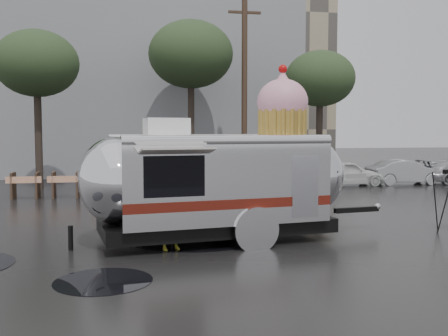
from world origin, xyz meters
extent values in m
plane|color=black|center=(0.00, 0.00, 0.00)|extent=(120.00, 120.00, 0.00)
cylinder|color=black|center=(-1.54, 1.58, 0.01)|extent=(3.43, 3.43, 0.01)
cylinder|color=black|center=(-3.62, -1.93, 0.01)|extent=(1.72, 1.72, 0.01)
cube|color=slate|center=(-4.00, 24.00, 6.50)|extent=(22.00, 12.00, 13.00)
cylinder|color=#473323|center=(2.50, 14.00, 4.50)|extent=(0.28, 0.28, 9.00)
cube|color=#473323|center=(2.50, 14.00, 8.30)|extent=(1.60, 0.12, 0.12)
cylinder|color=#382D26|center=(-7.00, 13.00, 2.93)|extent=(0.32, 0.32, 5.85)
ellipsoid|color=#23381C|center=(-7.00, 13.00, 5.52)|extent=(3.64, 3.64, 2.86)
cylinder|color=#382D26|center=(0.00, 15.00, 3.38)|extent=(0.32, 0.32, 6.75)
ellipsoid|color=#23381C|center=(0.00, 15.00, 6.38)|extent=(4.20, 4.20, 3.30)
cylinder|color=#382D26|center=(6.00, 13.00, 2.70)|extent=(0.32, 0.32, 5.40)
ellipsoid|color=#23381C|center=(6.00, 13.00, 5.10)|extent=(3.36, 3.36, 2.64)
cube|color=#473323|center=(-7.50, 10.00, 0.50)|extent=(0.08, 0.80, 1.00)
cube|color=#473323|center=(-6.60, 10.00, 0.50)|extent=(0.08, 0.80, 1.00)
cube|color=#E5590C|center=(-7.05, 9.62, 0.75)|extent=(1.30, 0.04, 0.25)
cube|color=#473323|center=(-6.00, 10.00, 0.50)|extent=(0.08, 0.80, 1.00)
cube|color=#473323|center=(-5.10, 10.00, 0.50)|extent=(0.08, 0.80, 1.00)
cube|color=#E5590C|center=(-5.55, 9.62, 0.75)|extent=(1.30, 0.04, 0.25)
cube|color=#473323|center=(-4.50, 10.00, 0.50)|extent=(0.08, 0.80, 1.00)
cube|color=#473323|center=(-3.60, 10.00, 0.50)|extent=(0.08, 0.80, 1.00)
cube|color=#E5590C|center=(-4.05, 9.62, 0.75)|extent=(1.30, 0.04, 0.25)
imported|color=silver|center=(7.00, 12.00, 0.70)|extent=(4.00, 1.80, 1.40)
imported|color=#B2B2B7|center=(10.00, 12.00, 0.70)|extent=(4.00, 1.80, 1.40)
cube|color=silver|center=(-1.11, 1.11, 1.51)|extent=(5.06, 3.13, 1.95)
ellipsoid|color=silver|center=(1.25, 1.45, 1.51)|extent=(1.96, 2.69, 1.95)
ellipsoid|color=silver|center=(-3.47, 0.78, 1.51)|extent=(1.96, 2.69, 1.95)
cube|color=black|center=(-1.11, 1.11, 0.38)|extent=(5.66, 2.90, 0.32)
cylinder|color=black|center=(-0.42, 0.09, 0.38)|extent=(0.78, 0.34, 0.76)
cylinder|color=black|center=(-0.73, 2.29, 0.38)|extent=(0.78, 0.34, 0.76)
cylinder|color=silver|center=(-0.40, -0.06, 0.43)|extent=(1.04, 0.25, 1.04)
cube|color=black|center=(2.75, 1.66, 0.54)|extent=(1.30, 0.31, 0.13)
sphere|color=silver|center=(3.39, 1.75, 0.59)|extent=(0.20, 0.20, 0.17)
cylinder|color=black|center=(-4.43, 0.64, 0.27)|extent=(0.12, 0.12, 0.54)
cube|color=#56150D|center=(-0.93, -0.11, 1.03)|extent=(4.72, 0.70, 0.22)
cube|color=#56150D|center=(-1.28, 2.34, 1.03)|extent=(4.72, 0.70, 0.22)
cube|color=black|center=(-2.22, -0.31, 1.68)|extent=(1.29, 0.21, 0.87)
cube|color=#B1A9A3|center=(-2.18, -0.57, 2.22)|extent=(1.58, 0.75, 0.15)
cube|color=silver|center=(0.78, 0.12, 1.35)|extent=(0.65, 0.12, 1.41)
cube|color=white|center=(-2.29, 0.95, 2.70)|extent=(1.06, 0.83, 0.41)
cylinder|color=gold|center=(0.60, 1.36, 2.81)|extent=(1.27, 1.27, 0.65)
ellipsoid|color=#F0A1B7|center=(0.60, 1.36, 3.33)|extent=(1.42, 1.42, 1.12)
cone|color=#F0A1B7|center=(0.60, 1.36, 3.89)|extent=(0.61, 0.61, 0.43)
sphere|color=red|center=(0.60, 1.36, 4.13)|extent=(0.24, 0.24, 0.22)
imported|color=gold|center=(-2.24, 0.25, 0.79)|extent=(0.67, 0.56, 1.59)
imported|color=pink|center=(-2.24, 0.25, 1.90)|extent=(1.03, 1.03, 0.70)
cylinder|color=black|center=(-2.24, 0.25, 0.83)|extent=(0.02, 0.02, 1.65)
cylinder|color=black|center=(4.82, 1.34, 0.77)|extent=(0.32, 0.18, 1.56)
cylinder|color=black|center=(4.80, 0.86, 0.77)|extent=(0.31, 0.21, 1.56)
cube|color=black|center=(4.95, 1.10, 1.56)|extent=(0.14, 0.11, 0.11)
camera|label=1|loc=(-3.19, -11.14, 2.64)|focal=42.00mm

